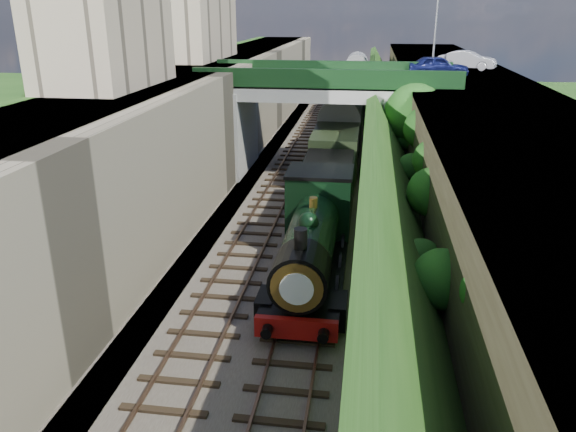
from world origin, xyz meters
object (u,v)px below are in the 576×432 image
Objects in this scene: road_bridge at (334,115)px; car_blue at (438,66)px; tree at (416,117)px; locomotive at (312,242)px; tender at (327,192)px; car_silver at (467,60)px; lamppost at (437,24)px.

car_blue is at bearing 26.07° from road_bridge.
road_bridge is 2.42× the size of tree.
tender is at bearing 90.00° from locomotive.
car_blue is 5.93m from car_silver.
road_bridge is 16.25m from locomotive.
car_blue reaches higher than tree.
tender is (0.26, -8.74, -2.46)m from road_bridge.
tree is at bearing 70.04° from locomotive.
tree is (4.97, -3.13, 0.57)m from road_bridge.
car_silver is at bearing 42.33° from road_bridge.
car_silver is (2.65, 1.59, -2.63)m from lamppost.
road_bridge is 12.96m from car_silver.
tree reaches higher than tender.
tree is 1.10× the size of tender.
car_blue is at bearing 61.99° from tender.
lamppost is 4.51m from car_blue.
car_silver reaches higher than locomotive.
road_bridge is 5.90m from tree.
road_bridge reaches higher than tender.
lamppost is (6.69, 6.92, 5.49)m from road_bridge.
lamppost is 4.06m from car_silver.
car_blue is 0.98× the size of car_silver.
lamppost is at bearing 80.26° from tree.
car_blue is 0.40× the size of locomotive.
car_silver is (9.35, 8.51, 2.86)m from road_bridge.
lamppost reaches higher than locomotive.
lamppost is at bearing -7.13° from car_blue.
car_blue is (1.66, 6.37, 2.30)m from tree.
tree is 6.98m from car_blue.
car_blue is at bearing 171.02° from car_silver.
road_bridge is at bearing 109.89° from car_blue.
tree is at bearing 159.19° from car_blue.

